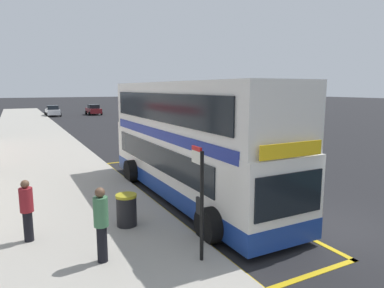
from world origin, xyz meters
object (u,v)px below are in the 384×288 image
Objects in this scene: double_decker_bus at (188,144)px; parked_car_white_far at (53,111)px; parked_car_silver_ahead at (151,119)px; pedestrian_further_back at (101,221)px; parked_car_maroon_behind at (94,110)px; pedestrian_waiting_near_sign at (27,208)px; litter_bin at (127,210)px; bus_stop_sign at (200,195)px.

parked_car_white_far is at bearing 90.84° from double_decker_bus.
pedestrian_further_back is at bearing 64.40° from parked_car_silver_ahead.
pedestrian_waiting_near_sign is (-11.14, -45.67, 0.25)m from parked_car_maroon_behind.
pedestrian_waiting_near_sign is (-5.08, -45.53, 0.25)m from parked_car_white_far.
double_decker_bus is at bearing 69.86° from parked_car_silver_ahead.
pedestrian_further_back is at bearing -94.73° from parked_car_white_far.
pedestrian_further_back is at bearing -121.93° from litter_bin.
parked_car_maroon_behind and parked_car_white_far have the same top height.
litter_bin is (-10.63, -26.11, -0.18)m from parked_car_silver_ahead.
parked_car_maroon_behind is at bearing 76.29° from pedestrian_waiting_near_sign.
parked_car_white_far is 4.40× the size of litter_bin.
bus_stop_sign is at bearing -39.41° from pedestrian_waiting_near_sign.
parked_car_maroon_behind is (5.42, 43.84, -1.26)m from double_decker_bus.
pedestrian_further_back is (-11.77, -27.94, 0.33)m from parked_car_silver_ahead.
parked_car_maroon_behind is 1.00× the size of parked_car_silver_ahead.
parked_car_silver_ahead is at bearing -67.77° from parked_car_white_far.
bus_stop_sign is 4.70m from pedestrian_waiting_near_sign.
parked_car_maroon_behind is 2.33× the size of pedestrian_further_back.
parked_car_silver_ahead is 2.33× the size of pedestrian_further_back.
pedestrian_waiting_near_sign is at bearing 175.89° from litter_bin.
pedestrian_waiting_near_sign is at bearing -101.72° from parked_car_maroon_behind.
bus_stop_sign is (-2.12, -4.79, -0.34)m from double_decker_bus.
litter_bin is at bearing 65.10° from parked_car_silver_ahead.
pedestrian_waiting_near_sign is (-5.72, -1.83, -1.01)m from double_decker_bus.
double_decker_bus is 11.49× the size of litter_bin.
double_decker_bus reaches higher than parked_car_white_far.
double_decker_bus is 43.72m from parked_car_white_far.
parked_car_maroon_behind is 1.00× the size of parked_car_white_far.
parked_car_white_far is 2.50× the size of pedestrian_waiting_near_sign.
pedestrian_waiting_near_sign is at bearing 60.15° from parked_car_silver_ahead.
bus_stop_sign reaches higher than parked_car_maroon_behind.
double_decker_bus reaches higher than parked_car_silver_ahead.
double_decker_bus is at bearing 17.77° from pedestrian_waiting_near_sign.
parked_car_silver_ahead is 4.40× the size of litter_bin.
bus_stop_sign is 1.61× the size of pedestrian_waiting_near_sign.
pedestrian_further_back reaches higher than parked_car_silver_ahead.
parked_car_silver_ahead reaches higher than litter_bin.
pedestrian_waiting_near_sign is (-13.26, -25.92, 0.25)m from parked_car_silver_ahead.
pedestrian_further_back reaches higher than litter_bin.
parked_car_white_far is at bearing 86.94° from litter_bin.
parked_car_silver_ahead is at bearing 67.85° from litter_bin.
parked_car_silver_ahead is 2.50× the size of pedestrian_waiting_near_sign.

